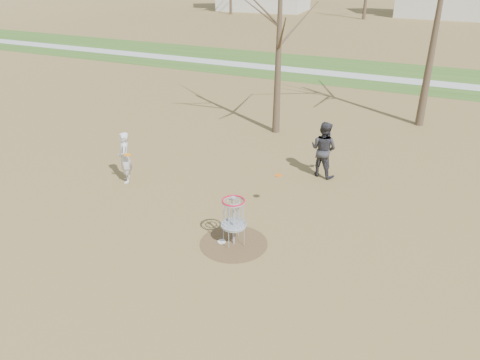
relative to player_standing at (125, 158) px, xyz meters
name	(u,v)px	position (x,y,z in m)	size (l,w,h in m)	color
ground	(234,243)	(4.84, -1.90, -0.86)	(160.00, 160.00, 0.00)	brown
green_band	(375,74)	(4.84, 19.10, -0.86)	(160.00, 8.00, 0.01)	#2D5119
footpath	(372,77)	(4.84, 18.10, -0.85)	(160.00, 1.50, 0.01)	#9E9E99
dirt_circle	(234,243)	(4.84, -1.90, -0.86)	(1.80, 1.80, 0.01)	#47331E
player_standing	(125,158)	(0.00, 0.00, 0.00)	(0.63, 0.41, 1.72)	silver
player_throwing	(323,149)	(5.81, 3.16, 0.10)	(0.94, 0.73, 1.93)	#2E2D32
disc_grounded	(222,242)	(4.53, -1.98, -0.84)	(0.22, 0.22, 0.02)	silver
discs_in_play	(203,165)	(2.89, 0.05, 0.25)	(5.18, 0.71, 0.08)	orange
disc_golf_basket	(234,213)	(4.84, -1.90, 0.05)	(0.64, 0.64, 1.35)	#9EA3AD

